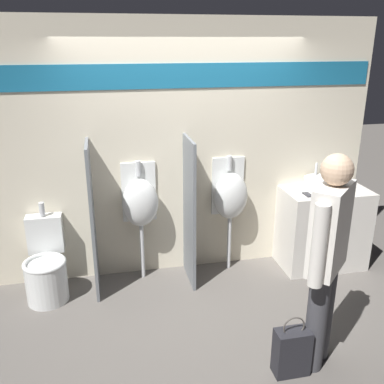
# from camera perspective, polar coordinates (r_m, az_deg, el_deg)

# --- Properties ---
(ground_plane) EXTENTS (16.00, 16.00, 0.00)m
(ground_plane) POSITION_cam_1_polar(r_m,az_deg,el_deg) (4.55, 0.46, -13.28)
(ground_plane) COLOR #5B5651
(display_wall) EXTENTS (4.12, 0.07, 2.70)m
(display_wall) POSITION_cam_1_polar(r_m,az_deg,el_deg) (4.54, -1.14, 5.51)
(display_wall) COLOR beige
(display_wall) RESTS_ON ground_plane
(sink_counter) EXTENTS (0.94, 0.55, 0.91)m
(sink_counter) POSITION_cam_1_polar(r_m,az_deg,el_deg) (5.09, 17.00, -4.60)
(sink_counter) COLOR silver
(sink_counter) RESTS_ON ground_plane
(sink_basin) EXTENTS (0.38, 0.38, 0.26)m
(sink_basin) POSITION_cam_1_polar(r_m,az_deg,el_deg) (4.93, 16.78, 1.10)
(sink_basin) COLOR silver
(sink_basin) RESTS_ON sink_counter
(cell_phone) EXTENTS (0.07, 0.14, 0.01)m
(cell_phone) POSITION_cam_1_polar(r_m,az_deg,el_deg) (4.70, 15.17, -0.34)
(cell_phone) COLOR #232328
(cell_phone) RESTS_ON sink_counter
(divider_near_counter) EXTENTS (0.03, 0.53, 1.56)m
(divider_near_counter) POSITION_cam_1_polar(r_m,az_deg,el_deg) (4.37, -13.10, -3.65)
(divider_near_counter) COLOR slate
(divider_near_counter) RESTS_ON ground_plane
(divider_mid) EXTENTS (0.03, 0.53, 1.56)m
(divider_mid) POSITION_cam_1_polar(r_m,az_deg,el_deg) (4.45, -0.41, -2.71)
(divider_mid) COLOR slate
(divider_mid) RESTS_ON ground_plane
(urinal_near_counter) EXTENTS (0.38, 0.25, 1.30)m
(urinal_near_counter) POSITION_cam_1_polar(r_m,az_deg,el_deg) (4.49, -6.94, -1.39)
(urinal_near_counter) COLOR silver
(urinal_near_counter) RESTS_ON ground_plane
(urinal_far) EXTENTS (0.38, 0.25, 1.30)m
(urinal_far) POSITION_cam_1_polar(r_m,az_deg,el_deg) (4.66, 5.12, -0.50)
(urinal_far) COLOR silver
(urinal_far) RESTS_ON ground_plane
(toilet) EXTENTS (0.42, 0.58, 0.95)m
(toilet) POSITION_cam_1_polar(r_m,az_deg,el_deg) (4.57, -18.87, -9.68)
(toilet) COLOR silver
(toilet) RESTS_ON ground_plane
(person_in_vest) EXTENTS (0.46, 0.46, 1.74)m
(person_in_vest) POSITION_cam_1_polar(r_m,az_deg,el_deg) (3.37, 17.54, -8.06)
(person_in_vest) COLOR #3D3D42
(person_in_vest) RESTS_ON ground_plane
(shopping_bag) EXTENTS (0.27, 0.15, 0.51)m
(shopping_bag) POSITION_cam_1_polar(r_m,az_deg,el_deg) (3.61, 13.14, -20.00)
(shopping_bag) COLOR #232328
(shopping_bag) RESTS_ON ground_plane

